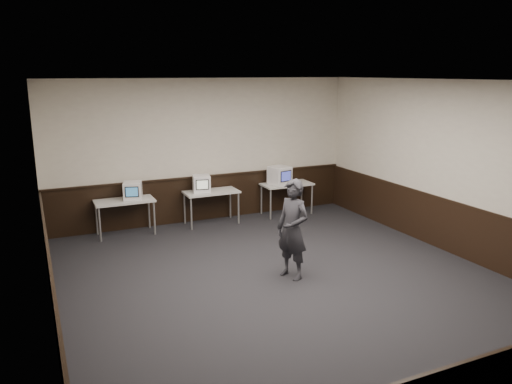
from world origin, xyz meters
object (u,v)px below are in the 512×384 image
desk_center (211,194)px  person (293,229)px  emac_center (201,184)px  emac_left (133,191)px  emac_right (280,175)px  desk_right (287,186)px  desk_left (125,203)px

desk_center → person: person is taller
desk_center → emac_center: emac_center is taller
emac_left → person: size_ratio=0.28×
emac_right → person: bearing=-127.4°
desk_right → emac_center: size_ratio=2.59×
desk_right → emac_right: bearing=-173.8°
desk_center → emac_center: 0.34m
desk_left → emac_center: bearing=0.6°
emac_left → emac_right: bearing=15.8°
desk_left → emac_left: emac_left is taller
desk_center → emac_left: bearing=-179.7°
desk_left → desk_center: size_ratio=1.00×
emac_right → emac_left: bearing=166.2°
emac_left → emac_right: (3.41, -0.01, 0.03)m
desk_right → emac_right: emac_right is taller
emac_center → emac_right: size_ratio=0.86×
desk_center → emac_right: emac_right is taller
desk_left → desk_right: bearing=0.0°
desk_right → emac_center: (-2.12, 0.02, 0.26)m
emac_left → person: (1.92, -3.39, -0.10)m
desk_left → desk_center: (1.90, 0.00, 0.00)m
emac_center → person: size_ratio=0.28×
emac_right → person: person is taller
desk_center → desk_right: bearing=0.0°
desk_center → emac_right: size_ratio=2.24×
desk_right → person: size_ratio=0.72×
emac_right → emac_center: bearing=165.2°
emac_center → person: person is taller
emac_center → desk_right: bearing=12.0°
person → emac_center: bearing=165.1°
desk_left → emac_center: 1.70m
desk_right → emac_left: (-3.62, -0.01, 0.25)m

